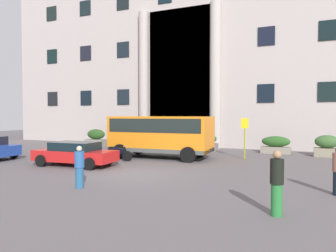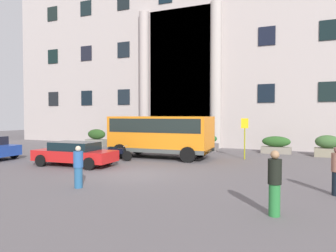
{
  "view_description": "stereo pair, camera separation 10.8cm",
  "coord_description": "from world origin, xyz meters",
  "px_view_note": "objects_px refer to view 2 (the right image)",
  "views": [
    {
      "loc": [
        7.19,
        -12.63,
        2.7
      ],
      "look_at": [
        -1.05,
        6.28,
        1.99
      ],
      "focal_mm": 34.16,
      "sensor_mm": 36.0,
      "label": 1
    },
    {
      "loc": [
        7.29,
        -12.59,
        2.7
      ],
      "look_at": [
        -1.05,
        6.28,
        1.99
      ],
      "focal_mm": 34.16,
      "sensor_mm": 36.0,
      "label": 2
    }
  ],
  "objects_px": {
    "hedge_planter_east": "(327,146)",
    "hedge_planter_far_east": "(205,143)",
    "scooter_by_planter": "(115,153)",
    "bus_stop_sign": "(245,134)",
    "hedge_planter_west": "(155,139)",
    "parked_sedan_second": "(75,153)",
    "hedge_planter_far_west": "(97,138)",
    "hedge_planter_entrance_right": "(276,145)",
    "pedestrian_man_crossing": "(78,167)",
    "pedestrian_woman_dark_dress": "(275,183)",
    "orange_minibus": "(161,133)"
  },
  "relations": [
    {
      "from": "hedge_planter_east",
      "to": "pedestrian_man_crossing",
      "type": "xyz_separation_m",
      "value": [
        -8.9,
        -13.54,
        0.1
      ]
    },
    {
      "from": "hedge_planter_east",
      "to": "hedge_planter_entrance_right",
      "type": "bearing_deg",
      "value": 170.38
    },
    {
      "from": "hedge_planter_entrance_right",
      "to": "scooter_by_planter",
      "type": "bearing_deg",
      "value": -137.9
    },
    {
      "from": "hedge_planter_west",
      "to": "parked_sedan_second",
      "type": "distance_m",
      "value": 9.87
    },
    {
      "from": "hedge_planter_east",
      "to": "pedestrian_man_crossing",
      "type": "height_order",
      "value": "pedestrian_man_crossing"
    },
    {
      "from": "bus_stop_sign",
      "to": "parked_sedan_second",
      "type": "bearing_deg",
      "value": -141.61
    },
    {
      "from": "hedge_planter_far_west",
      "to": "pedestrian_man_crossing",
      "type": "distance_m",
      "value": 16.23
    },
    {
      "from": "bus_stop_sign",
      "to": "hedge_planter_east",
      "type": "relative_size",
      "value": 1.61
    },
    {
      "from": "hedge_planter_far_east",
      "to": "hedge_planter_east",
      "type": "bearing_deg",
      "value": -1.7
    },
    {
      "from": "hedge_planter_west",
      "to": "hedge_planter_far_west",
      "type": "bearing_deg",
      "value": -175.01
    },
    {
      "from": "hedge_planter_entrance_right",
      "to": "hedge_planter_far_east",
      "type": "relative_size",
      "value": 1.06
    },
    {
      "from": "scooter_by_planter",
      "to": "bus_stop_sign",
      "type": "bearing_deg",
      "value": 20.23
    },
    {
      "from": "hedge_planter_west",
      "to": "scooter_by_planter",
      "type": "xyz_separation_m",
      "value": [
        1.0,
        -7.39,
        -0.28
      ]
    },
    {
      "from": "scooter_by_planter",
      "to": "parked_sedan_second",
      "type": "bearing_deg",
      "value": -118.23
    },
    {
      "from": "hedge_planter_entrance_right",
      "to": "parked_sedan_second",
      "type": "height_order",
      "value": "parked_sedan_second"
    },
    {
      "from": "hedge_planter_far_east",
      "to": "scooter_by_planter",
      "type": "xyz_separation_m",
      "value": [
        -3.29,
        -7.27,
        -0.16
      ]
    },
    {
      "from": "bus_stop_sign",
      "to": "parked_sedan_second",
      "type": "relative_size",
      "value": 0.56
    },
    {
      "from": "orange_minibus",
      "to": "hedge_planter_east",
      "type": "bearing_deg",
      "value": 25.08
    },
    {
      "from": "scooter_by_planter",
      "to": "hedge_planter_far_west",
      "type": "bearing_deg",
      "value": 124.92
    },
    {
      "from": "bus_stop_sign",
      "to": "pedestrian_man_crossing",
      "type": "bearing_deg",
      "value": -112.43
    },
    {
      "from": "bus_stop_sign",
      "to": "hedge_planter_entrance_right",
      "type": "xyz_separation_m",
      "value": [
        1.49,
        3.86,
        -0.96
      ]
    },
    {
      "from": "pedestrian_woman_dark_dress",
      "to": "hedge_planter_east",
      "type": "bearing_deg",
      "value": 20.37
    },
    {
      "from": "bus_stop_sign",
      "to": "pedestrian_man_crossing",
      "type": "distance_m",
      "value": 11.08
    },
    {
      "from": "hedge_planter_far_west",
      "to": "hedge_planter_far_east",
      "type": "relative_size",
      "value": 0.97
    },
    {
      "from": "hedge_planter_east",
      "to": "parked_sedan_second",
      "type": "height_order",
      "value": "hedge_planter_east"
    },
    {
      "from": "bus_stop_sign",
      "to": "pedestrian_man_crossing",
      "type": "height_order",
      "value": "bus_stop_sign"
    },
    {
      "from": "hedge_planter_far_east",
      "to": "pedestrian_man_crossing",
      "type": "xyz_separation_m",
      "value": [
        -0.63,
        -13.79,
        0.17
      ]
    },
    {
      "from": "pedestrian_woman_dark_dress",
      "to": "parked_sedan_second",
      "type": "bearing_deg",
      "value": 94.72
    },
    {
      "from": "pedestrian_man_crossing",
      "to": "pedestrian_woman_dark_dress",
      "type": "bearing_deg",
      "value": -162.32
    },
    {
      "from": "hedge_planter_far_east",
      "to": "pedestrian_woman_dark_dress",
      "type": "height_order",
      "value": "pedestrian_woman_dark_dress"
    },
    {
      "from": "hedge_planter_east",
      "to": "hedge_planter_far_east",
      "type": "bearing_deg",
      "value": 178.3
    },
    {
      "from": "orange_minibus",
      "to": "pedestrian_man_crossing",
      "type": "bearing_deg",
      "value": -87.1
    },
    {
      "from": "hedge_planter_east",
      "to": "pedestrian_man_crossing",
      "type": "bearing_deg",
      "value": -123.33
    },
    {
      "from": "orange_minibus",
      "to": "pedestrian_woman_dark_dress",
      "type": "distance_m",
      "value": 12.01
    },
    {
      "from": "pedestrian_man_crossing",
      "to": "bus_stop_sign",
      "type": "bearing_deg",
      "value": -90.38
    },
    {
      "from": "orange_minibus",
      "to": "hedge_planter_east",
      "type": "distance_m",
      "value": 10.8
    },
    {
      "from": "hedge_planter_west",
      "to": "parked_sedan_second",
      "type": "relative_size",
      "value": 0.36
    },
    {
      "from": "hedge_planter_far_east",
      "to": "pedestrian_woman_dark_dress",
      "type": "distance_m",
      "value": 15.67
    },
    {
      "from": "bus_stop_sign",
      "to": "hedge_planter_far_west",
      "type": "height_order",
      "value": "bus_stop_sign"
    },
    {
      "from": "bus_stop_sign",
      "to": "hedge_planter_west",
      "type": "distance_m",
      "value": 8.74
    },
    {
      "from": "orange_minibus",
      "to": "pedestrian_man_crossing",
      "type": "xyz_separation_m",
      "value": [
        0.7,
        -8.68,
        -0.79
      ]
    },
    {
      "from": "pedestrian_woman_dark_dress",
      "to": "pedestrian_man_crossing",
      "type": "height_order",
      "value": "pedestrian_woman_dark_dress"
    },
    {
      "from": "hedge_planter_west",
      "to": "hedge_planter_entrance_right",
      "type": "bearing_deg",
      "value": 1.06
    },
    {
      "from": "hedge_planter_far_west",
      "to": "hedge_planter_west",
      "type": "distance_m",
      "value": 5.47
    },
    {
      "from": "orange_minibus",
      "to": "hedge_planter_west",
      "type": "relative_size",
      "value": 3.99
    },
    {
      "from": "hedge_planter_far_west",
      "to": "pedestrian_woman_dark_dress",
      "type": "relative_size",
      "value": 1.03
    },
    {
      "from": "parked_sedan_second",
      "to": "hedge_planter_entrance_right",
      "type": "bearing_deg",
      "value": 44.33
    },
    {
      "from": "hedge_planter_east",
      "to": "parked_sedan_second",
      "type": "xyz_separation_m",
      "value": [
        -12.48,
        -9.5,
        -0.01
      ]
    },
    {
      "from": "hedge_planter_entrance_right",
      "to": "pedestrian_man_crossing",
      "type": "xyz_separation_m",
      "value": [
        -5.71,
        -14.08,
        0.19
      ]
    },
    {
      "from": "bus_stop_sign",
      "to": "hedge_planter_west",
      "type": "bearing_deg",
      "value": 154.91
    }
  ]
}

